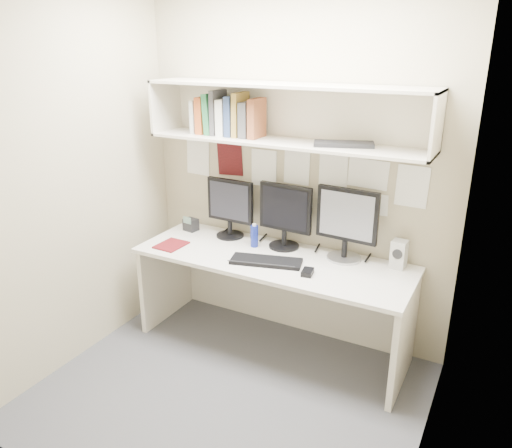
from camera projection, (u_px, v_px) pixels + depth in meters
The scene contains 19 objects.
floor at pixel (228, 394), 3.27m from camera, with size 2.40×2.00×0.01m, color #444449.
wall_back at pixel (295, 169), 3.66m from camera, with size 2.40×0.02×2.60m, color tan.
wall_front at pixel (93, 273), 2.00m from camera, with size 2.40×0.02×2.60m, color tan.
wall_left at pixel (72, 180), 3.36m from camera, with size 0.02×2.00×2.60m, color tan.
wall_right at pixel (445, 243), 2.30m from camera, with size 0.02×2.00×2.60m, color tan.
desk at pixel (272, 302), 3.69m from camera, with size 2.00×0.70×0.73m.
overhead_hutch at pixel (288, 113), 3.40m from camera, with size 2.00×0.38×0.40m.
pinned_papers at pixel (294, 176), 3.67m from camera, with size 1.92×0.01×0.48m, color white, non-canonical shape.
monitor_left at pixel (230, 206), 3.87m from camera, with size 0.40×0.22×0.46m.
monitor_center at pixel (285, 214), 3.66m from camera, with size 0.41×0.23×0.48m.
monitor_right at pixel (347, 222), 3.45m from camera, with size 0.44×0.24×0.51m.
keyboard at pixel (266, 261), 3.47m from camera, with size 0.49×0.18×0.02m, color black.
mouse at pixel (308, 272), 3.29m from camera, with size 0.07×0.11×0.03m, color black.
speaker at pixel (399, 254), 3.37m from camera, with size 0.10×0.11×0.20m.
blue_bottle at pixel (254, 236), 3.72m from camera, with size 0.06×0.06×0.18m.
maroon_notebook at pixel (171, 245), 3.76m from camera, with size 0.19×0.23×0.01m, color #5F1015.
desk_phone at pixel (191, 225), 4.06m from camera, with size 0.12×0.11×0.13m.
book_stack at pixel (228, 116), 3.58m from camera, with size 0.53×0.19×0.32m.
hutch_tray at pixel (344, 144), 3.24m from camera, with size 0.39×0.15×0.03m, color black.
Camera 1 is at (1.43, -2.29, 2.17)m, focal length 35.00 mm.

